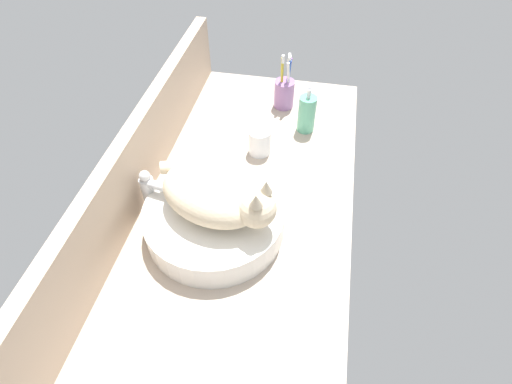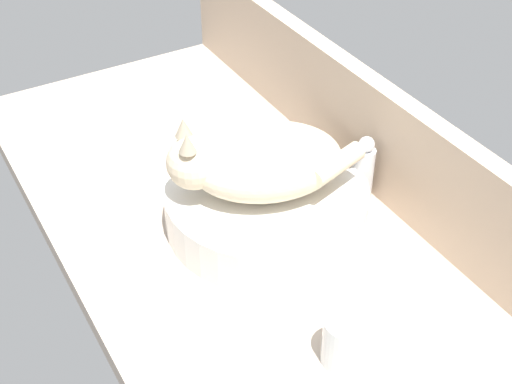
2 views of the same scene
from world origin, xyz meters
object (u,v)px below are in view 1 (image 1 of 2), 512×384
cat (217,195)px  toothbrush_cup (284,92)px  faucet (152,192)px  soap_dispenser (307,114)px  sink_basin (215,219)px  water_glass (260,143)px

cat → toothbrush_cup: size_ratio=1.62×
cat → faucet: cat is taller
cat → soap_dispenser: (44.54, -16.63, -7.25)cm
faucet → toothbrush_cup: bearing=-26.2°
sink_basin → faucet: faucet is taller
sink_basin → water_glass: 31.31cm
sink_basin → cat: 9.65cm
water_glass → sink_basin: bearing=169.8°
cat → water_glass: size_ratio=3.79×
toothbrush_cup → water_glass: size_ratio=2.34×
water_glass → toothbrush_cup: bearing=-8.7°
cat → toothbrush_cup: cat is taller
water_glass → faucet: bearing=141.6°
faucet → toothbrush_cup: toothbrush_cup is taller
sink_basin → soap_dispenser: size_ratio=2.26×
sink_basin → water_glass: size_ratio=4.31×
sink_basin → cat: bearing=-105.0°
soap_dispenser → water_glass: (-13.38, 12.40, -2.57)cm
cat → water_glass: 32.95cm
cat → water_glass: cat is taller
sink_basin → toothbrush_cup: bearing=-9.5°
sink_basin → toothbrush_cup: 56.48cm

